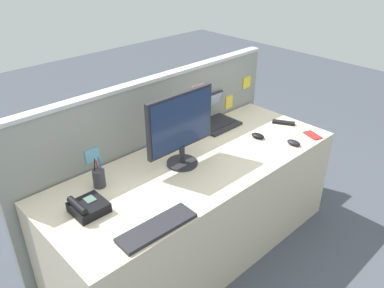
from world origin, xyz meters
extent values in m
plane|color=#424751|center=(0.00, 0.00, 0.00)|extent=(10.00, 10.00, 0.00)
cube|color=beige|center=(0.00, 0.00, 0.36)|extent=(2.03, 0.79, 0.72)
cube|color=gray|center=(0.00, 0.43, 0.58)|extent=(2.16, 0.06, 1.16)
cube|color=#B7BAC1|center=(0.00, 0.43, 1.17)|extent=(2.16, 0.07, 0.02)
cube|color=yellow|center=(0.75, 0.40, 0.80)|extent=(0.08, 0.01, 0.11)
cube|color=pink|center=(0.39, 0.40, 1.00)|extent=(0.11, 0.01, 0.09)
cube|color=yellow|center=(0.96, 0.40, 0.91)|extent=(0.09, 0.01, 0.10)
cube|color=#66ADD1|center=(-0.51, 0.40, 0.81)|extent=(0.10, 0.01, 0.09)
cylinder|color=#232328|center=(-0.08, 0.06, 0.72)|extent=(0.20, 0.20, 0.02)
cylinder|color=#232328|center=(-0.08, 0.06, 0.79)|extent=(0.04, 0.04, 0.12)
cube|color=#232328|center=(-0.08, 0.07, 1.01)|extent=(0.50, 0.03, 0.36)
cube|color=#19284C|center=(-0.08, 0.06, 1.01)|extent=(0.47, 0.01, 0.33)
cube|color=#232328|center=(0.49, 0.31, 0.73)|extent=(0.31, 0.28, 0.02)
cube|color=black|center=(0.49, 0.32, 0.74)|extent=(0.27, 0.21, 0.00)
cube|color=#232328|center=(0.49, 0.41, 0.83)|extent=(0.31, 0.07, 0.20)
cube|color=#9EB2D1|center=(0.49, 0.41, 0.83)|extent=(0.29, 0.06, 0.18)
cube|color=black|center=(-0.76, 0.04, 0.74)|extent=(0.17, 0.17, 0.05)
cube|color=#4C6B5B|center=(-0.73, 0.07, 0.77)|extent=(0.05, 0.06, 0.01)
cylinder|color=black|center=(-0.82, 0.04, 0.79)|extent=(0.04, 0.15, 0.04)
cube|color=#232328|center=(-0.58, -0.31, 0.73)|extent=(0.43, 0.14, 0.02)
ellipsoid|color=black|center=(0.56, -0.05, 0.73)|extent=(0.07, 0.11, 0.03)
ellipsoid|color=black|center=(0.66, -0.29, 0.73)|extent=(0.06, 0.10, 0.03)
cylinder|color=#333338|center=(-0.59, 0.21, 0.77)|extent=(0.07, 0.07, 0.11)
cylinder|color=red|center=(-0.58, 0.22, 0.82)|extent=(0.02, 0.01, 0.12)
cylinder|color=blue|center=(-0.58, 0.20, 0.83)|extent=(0.02, 0.03, 0.15)
cylinder|color=black|center=(-0.60, 0.22, 0.83)|extent=(0.02, 0.02, 0.15)
cube|color=#B22323|center=(0.87, -0.30, 0.72)|extent=(0.11, 0.15, 0.01)
cube|color=black|center=(0.88, -0.04, 0.73)|extent=(0.12, 0.17, 0.02)
camera|label=1|loc=(-1.49, -1.52, 2.03)|focal=36.52mm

